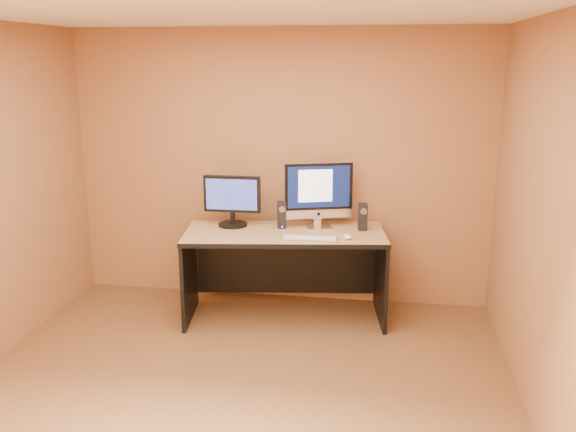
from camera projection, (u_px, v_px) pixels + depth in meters
The scene contains 12 objects.
floor at pixel (232, 402), 4.23m from camera, with size 4.00×4.00×0.00m, color brown.
walls at pixel (227, 221), 3.90m from camera, with size 4.00×4.00×2.60m, color #965B3C, non-canonical shape.
ceiling at pixel (222, 8), 3.58m from camera, with size 4.00×4.00×0.00m, color white.
desk at pixel (285, 275), 5.51m from camera, with size 1.77×0.78×0.82m, color tan, non-canonical shape.
imac at pixel (319, 195), 5.47m from camera, with size 0.63×0.23×0.61m, color silver, non-canonical shape.
second_monitor at pixel (232, 201), 5.55m from camera, with size 0.53×0.27×0.47m, color black, non-canonical shape.
speaker_left at pixel (282, 215), 5.51m from camera, with size 0.08×0.08×0.24m, color black, non-canonical shape.
speaker_right at pixel (363, 217), 5.44m from camera, with size 0.08×0.08×0.24m, color black, non-canonical shape.
keyboard at pixel (310, 238), 5.18m from camera, with size 0.48×0.13×0.02m, color #BDBCC1.
mouse at pixel (348, 236), 5.20m from camera, with size 0.06×0.11×0.04m, color white.
cable_a at pixel (317, 225), 5.63m from camera, with size 0.01×0.01×0.24m, color black.
cable_b at pixel (316, 225), 5.62m from camera, with size 0.01×0.01×0.20m, color black.
Camera 1 is at (0.97, -3.67, 2.31)m, focal length 38.00 mm.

